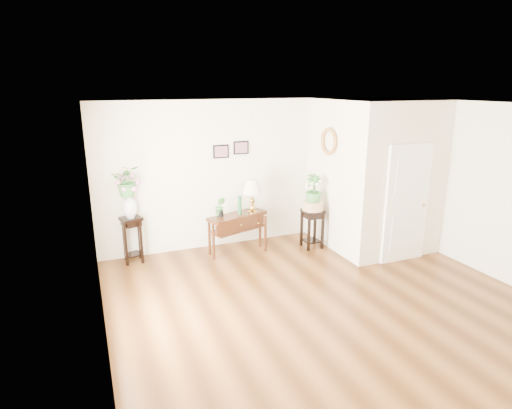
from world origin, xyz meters
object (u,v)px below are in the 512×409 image
plant_stand_b (312,229)px  table_lamp (252,194)px  plant_stand_a (133,240)px  console_table (238,234)px

plant_stand_b → table_lamp: bearing=166.4°
table_lamp → plant_stand_a: (-2.16, 0.31, -0.69)m
console_table → plant_stand_b: size_ratio=1.50×
table_lamp → plant_stand_b: bearing=-13.6°
table_lamp → plant_stand_b: size_ratio=0.84×
plant_stand_b → plant_stand_a: bearing=170.0°
table_lamp → plant_stand_a: size_ratio=0.77×
table_lamp → console_table: bearing=180.0°
plant_stand_a → plant_stand_b: (3.29, -0.58, -0.04)m
table_lamp → plant_stand_a: 2.29m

